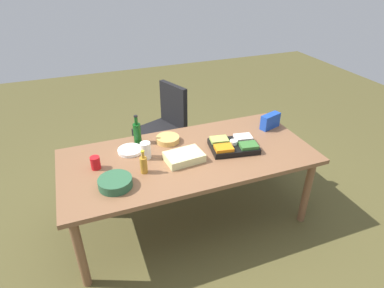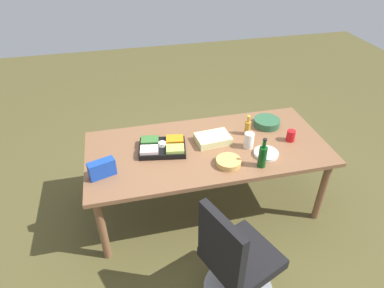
% 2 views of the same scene
% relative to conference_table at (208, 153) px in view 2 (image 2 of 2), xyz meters
% --- Properties ---
extents(ground_plane, '(10.00, 10.00, 0.00)m').
position_rel_conference_table_xyz_m(ground_plane, '(0.00, 0.00, -0.67)').
color(ground_plane, brown).
extents(conference_table, '(2.24, 1.03, 0.74)m').
position_rel_conference_table_xyz_m(conference_table, '(0.00, 0.00, 0.00)').
color(conference_table, brown).
rests_on(conference_table, ground).
extents(office_chair, '(0.62, 0.62, 0.99)m').
position_rel_conference_table_xyz_m(office_chair, '(0.06, 1.04, -0.29)').
color(office_chair, gray).
rests_on(office_chair, ground).
extents(chip_bowl, '(0.26, 0.26, 0.05)m').
position_rel_conference_table_xyz_m(chip_bowl, '(-0.11, 0.29, 0.09)').
color(chip_bowl, tan).
rests_on(chip_bowl, conference_table).
extents(mayo_jar, '(0.10, 0.10, 0.15)m').
position_rel_conference_table_xyz_m(mayo_jar, '(-0.37, 0.09, 0.14)').
color(mayo_jar, white).
rests_on(mayo_jar, conference_table).
extents(chip_bag_blue, '(0.23, 0.14, 0.15)m').
position_rel_conference_table_xyz_m(chip_bag_blue, '(0.96, 0.20, 0.14)').
color(chip_bag_blue, '#1943AE').
rests_on(chip_bag_blue, conference_table).
extents(veggie_tray, '(0.46, 0.36, 0.09)m').
position_rel_conference_table_xyz_m(veggie_tray, '(0.42, -0.05, 0.10)').
color(veggie_tray, black).
rests_on(veggie_tray, conference_table).
extents(dressing_bottle, '(0.07, 0.07, 0.21)m').
position_rel_conference_table_xyz_m(dressing_bottle, '(-0.43, -0.12, 0.15)').
color(dressing_bottle, '#BA8227').
rests_on(dressing_bottle, conference_table).
extents(sheet_cake, '(0.34, 0.25, 0.07)m').
position_rel_conference_table_xyz_m(sheet_cake, '(-0.07, -0.07, 0.10)').
color(sheet_cake, beige).
rests_on(sheet_cake, conference_table).
extents(salad_bowl, '(0.31, 0.31, 0.07)m').
position_rel_conference_table_xyz_m(salad_bowl, '(-0.68, -0.23, 0.10)').
color(salad_bowl, '#2C5B3A').
rests_on(salad_bowl, conference_table).
extents(paper_plate_stack, '(0.23, 0.23, 0.03)m').
position_rel_conference_table_xyz_m(paper_plate_stack, '(-0.48, 0.24, 0.08)').
color(paper_plate_stack, white).
rests_on(paper_plate_stack, conference_table).
extents(wine_bottle, '(0.08, 0.08, 0.28)m').
position_rel_conference_table_xyz_m(wine_bottle, '(-0.38, 0.38, 0.18)').
color(wine_bottle, '#0F4915').
rests_on(wine_bottle, conference_table).
extents(red_solo_cup, '(0.10, 0.10, 0.11)m').
position_rel_conference_table_xyz_m(red_solo_cup, '(-0.80, 0.08, 0.12)').
color(red_solo_cup, red).
rests_on(red_solo_cup, conference_table).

